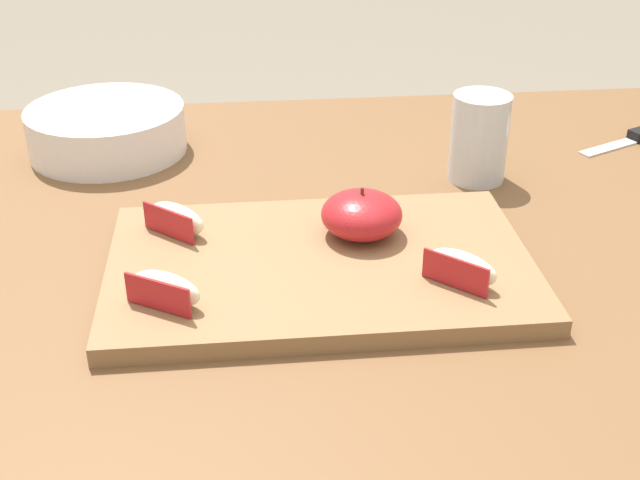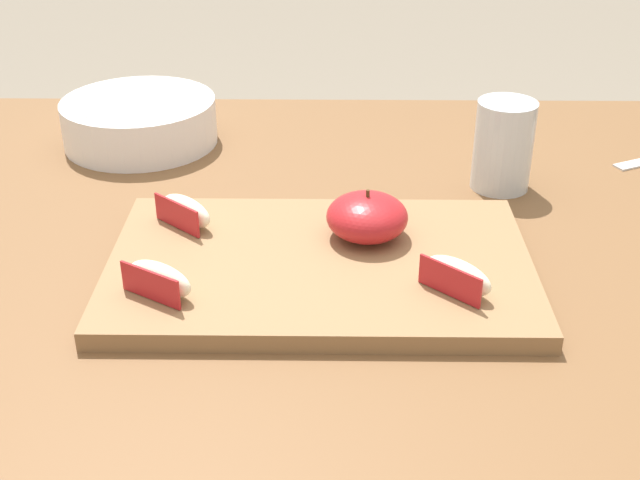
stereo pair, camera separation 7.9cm
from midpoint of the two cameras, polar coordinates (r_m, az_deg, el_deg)
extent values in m
cube|color=brown|center=(0.90, -5.33, -0.33)|extent=(1.36, 0.82, 0.03)
cube|color=brown|center=(1.52, 19.11, -4.64)|extent=(0.06, 0.06, 0.70)
cube|color=olive|center=(0.81, -2.81, -1.90)|extent=(0.41, 0.26, 0.02)
ellipsoid|color=#B21E23|center=(0.83, 0.15, 1.69)|extent=(0.08, 0.08, 0.04)
cylinder|color=#4C3319|center=(0.82, 0.15, 3.20)|extent=(0.00, 0.00, 0.01)
ellipsoid|color=#F4EACC|center=(0.86, -12.36, 1.40)|extent=(0.07, 0.06, 0.03)
cube|color=#B21E23|center=(0.85, -12.97, 1.08)|extent=(0.05, 0.05, 0.03)
ellipsoid|color=#F4EACC|center=(0.76, 6.76, -1.94)|extent=(0.07, 0.06, 0.03)
cube|color=#B21E23|center=(0.75, 6.27, -2.33)|extent=(0.05, 0.05, 0.03)
ellipsoid|color=#F4EACC|center=(0.75, -13.50, -3.32)|extent=(0.07, 0.06, 0.03)
cube|color=#B21E23|center=(0.74, -14.08, -3.78)|extent=(0.06, 0.04, 0.03)
cube|color=silver|center=(1.14, 17.24, 6.00)|extent=(0.09, 0.05, 0.00)
cylinder|color=white|center=(1.12, -16.37, 7.20)|extent=(0.20, 0.20, 0.06)
cylinder|color=white|center=(1.11, -16.42, 7.48)|extent=(0.16, 0.16, 0.05)
cylinder|color=silver|center=(1.00, 8.59, 6.87)|extent=(0.07, 0.07, 0.10)
camera|label=1|loc=(0.04, -92.86, -1.60)|focal=46.82mm
camera|label=2|loc=(0.04, 87.14, 1.60)|focal=46.82mm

